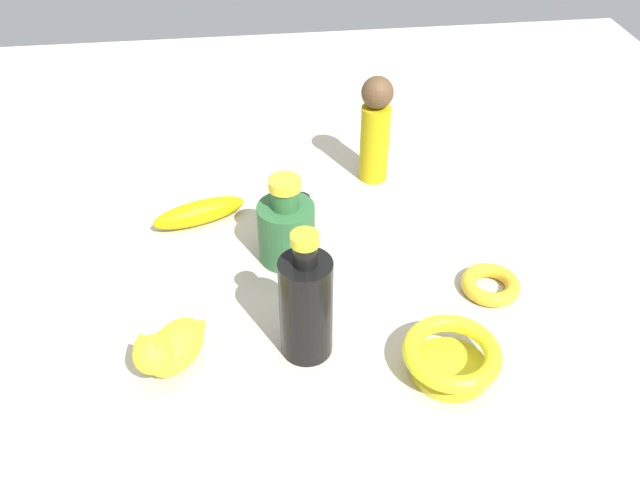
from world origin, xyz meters
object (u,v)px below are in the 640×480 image
bangle (490,285)px  cat_figurine (169,348)px  bowl (451,356)px  person_figure_adult (375,128)px  nail_polish_jar (300,205)px  bottle_short (286,228)px  banana (199,213)px  bottle_tall (306,305)px

bangle → cat_figurine: 0.51m
bowl → person_figure_adult: bearing=91.8°
nail_polish_jar → bowl: bearing=-67.1°
nail_polish_jar → cat_figurine: bearing=-121.9°
cat_figurine → bottle_short: bearing=51.1°
bowl → banana: bearing=131.9°
bottle_short → bowl: bearing=-53.8°
cat_figurine → banana: bearing=84.4°
cat_figurine → person_figure_adult: person_figure_adult is taller
banana → person_figure_adult: 0.37m
bangle → nail_polish_jar: 0.37m
bottle_tall → bottle_short: bearing=92.8°
cat_figurine → banana: 0.34m
nail_polish_jar → cat_figurine: size_ratio=0.31×
bottle_short → bowl: 0.35m
person_figure_adult → banana: bearing=-162.2°
bangle → banana: (-0.46, 0.24, 0.01)m
bangle → person_figure_adult: person_figure_adult is taller
bangle → nail_polish_jar: size_ratio=2.37×
bottle_tall → person_figure_adult: (0.18, 0.43, 0.02)m
banana → person_figure_adult: size_ratio=0.79×
bottle_tall → nail_polish_jar: bearing=85.8°
bottle_short → person_figure_adult: person_figure_adult is taller
bottle_short → person_figure_adult: size_ratio=0.73×
bowl → cat_figurine: bearing=172.0°
banana → cat_figurine: bearing=65.9°
bottle_tall → bowl: (0.19, -0.07, -0.06)m
person_figure_adult → cat_figurine: bearing=-129.6°
bottle_short → cat_figurine: 0.29m
bottle_short → nail_polish_jar: bearing=74.2°
bangle → bottle_short: bearing=158.5°
nail_polish_jar → bottle_tall: bearing=-94.2°
bowl → bangle: bearing=54.6°
cat_figurine → bowl: size_ratio=0.93×
bangle → banana: banana is taller
bowl → person_figure_adult: size_ratio=0.64×
person_figure_adult → bangle: bearing=-70.1°
nail_polish_jar → bottle_tall: 0.34m
bottle_tall → banana: 0.37m
bottle_tall → cat_figurine: bearing=-175.7°
bottle_short → person_figure_adult: 0.30m
bottle_short → nail_polish_jar: (0.03, 0.12, -0.04)m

